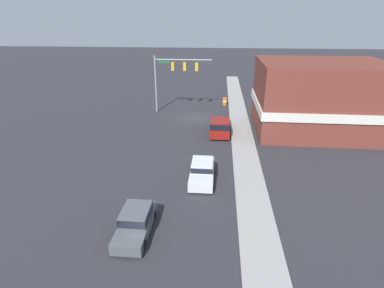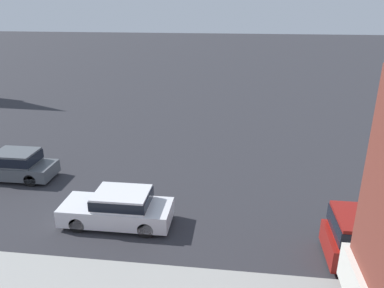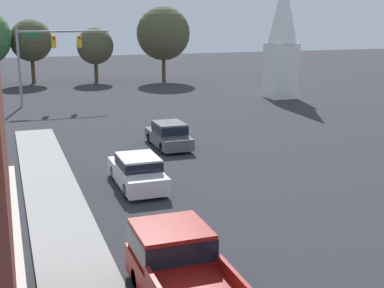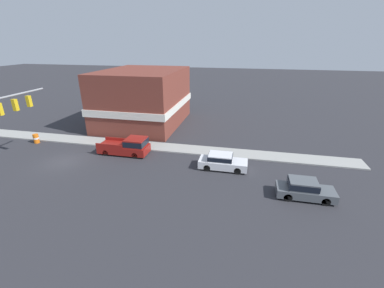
% 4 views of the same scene
% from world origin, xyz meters
% --- Properties ---
extents(far_signal_assembly, '(7.84, 0.49, 6.84)m').
position_xyz_m(far_signal_assembly, '(-3.57, 41.03, 4.97)').
color(far_signal_assembly, gray).
rests_on(far_signal_assembly, ground).
extents(car_lead, '(1.83, 4.62, 1.52)m').
position_xyz_m(car_lead, '(-1.91, 15.99, 0.79)').
color(car_lead, black).
rests_on(car_lead, ground).
extents(car_oncoming, '(1.76, 4.39, 1.54)m').
position_xyz_m(car_oncoming, '(1.66, 22.81, 0.80)').
color(car_oncoming, black).
rests_on(car_oncoming, ground).
extents(pickup_truck_parked, '(2.13, 5.42, 1.89)m').
position_xyz_m(pickup_truck_parked, '(-3.23, 5.64, 0.93)').
color(pickup_truck_parked, black).
rests_on(pickup_truck_parked, ground).
extents(church_steeple, '(2.79, 2.79, 11.46)m').
position_xyz_m(church_steeple, '(17.51, 38.28, 6.00)').
color(church_steeple, white).
rests_on(church_steeple, ground).
extents(backdrop_tree_left_mid, '(4.78, 4.78, 7.30)m').
position_xyz_m(backdrop_tree_left_mid, '(-4.04, 57.82, 4.89)').
color(backdrop_tree_left_mid, '#4C3823').
rests_on(backdrop_tree_left_mid, ground).
extents(backdrop_tree_center, '(4.27, 4.27, 6.37)m').
position_xyz_m(backdrop_tree_center, '(3.02, 56.46, 4.22)').
color(backdrop_tree_center, '#4C3823').
rests_on(backdrop_tree_center, ground).
extents(backdrop_tree_right_mid, '(6.27, 6.27, 8.77)m').
position_xyz_m(backdrop_tree_right_mid, '(10.79, 54.71, 5.63)').
color(backdrop_tree_right_mid, '#4C3823').
rests_on(backdrop_tree_right_mid, ground).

